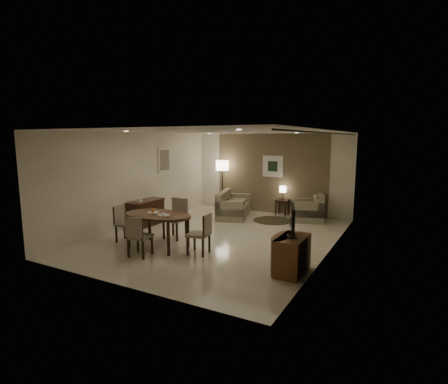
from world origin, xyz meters
The scene contains 31 objects.
room_shell centered at (0.00, 0.40, 1.35)m, with size 5.50×7.00×2.70m.
taupe_accent centered at (0.00, 3.48, 1.35)m, with size 3.96×0.03×2.70m, color brown.
curtain_wall centered at (2.68, 0.00, 1.32)m, with size 0.08×6.70×2.58m, color beige, non-canonical shape.
curtain_rod centered at (2.68, 0.00, 2.64)m, with size 0.03×0.03×6.80m, color black.
art_back_frame centered at (0.10, 3.46, 1.60)m, with size 0.72×0.03×0.72m, color silver.
art_back_canvas centered at (0.10, 3.44, 1.60)m, with size 0.34×0.01×0.34m, color black.
art_left_frame centered at (-2.72, 1.20, 1.85)m, with size 0.03×0.60×0.80m, color silver.
art_left_canvas centered at (-2.71, 1.20, 1.85)m, with size 0.01×0.46×0.64m, color gray.
downlight_nl centered at (-1.40, -1.80, 2.69)m, with size 0.10×0.10×0.01m, color white.
downlight_nr centered at (1.40, -1.80, 2.69)m, with size 0.10×0.10×0.01m, color white.
downlight_fl centered at (-1.40, 1.80, 2.69)m, with size 0.10×0.10×0.01m, color white.
downlight_fr centered at (1.40, 1.80, 2.69)m, with size 0.10×0.10×0.01m, color white.
console_desk centered at (-2.49, 0.00, 0.38)m, with size 0.48×1.20×0.75m, color #4D2618, non-canonical shape.
telephone centered at (-2.49, -0.30, 0.80)m, with size 0.20×0.14×0.09m, color white, non-canonical shape.
tv_cabinet centered at (2.40, -1.50, 0.35)m, with size 0.48×0.90×0.70m, color brown, non-canonical shape.
flat_tv centered at (2.38, -1.50, 1.02)m, with size 0.06×0.88×0.60m, color black, non-canonical shape.
dining_table centered at (-0.84, -1.47, 0.40)m, with size 1.69×1.06×0.79m, color #4D2618, non-canonical shape.
chair_near centered at (-0.78, -2.15, 0.45)m, with size 0.44×0.44×0.90m, color gray, non-canonical shape.
chair_far centered at (-0.95, -0.68, 0.50)m, with size 0.49×0.49×1.01m, color gray, non-canonical shape.
chair_left centered at (-1.85, -1.46, 0.45)m, with size 0.43×0.43×0.89m, color gray, non-canonical shape.
chair_right centered at (0.25, -1.42, 0.46)m, with size 0.44×0.44×0.91m, color gray, non-canonical shape.
plate_a centered at (-1.02, -1.42, 0.80)m, with size 0.26×0.26×0.02m, color white.
plate_b centered at (-0.62, -1.52, 0.80)m, with size 0.26×0.26×0.02m, color white.
fruit_apple centered at (-1.02, -1.42, 0.86)m, with size 0.09×0.09×0.09m, color #C25716.
napkin centered at (-0.62, -1.52, 0.83)m, with size 0.12×0.08×0.03m, color white.
round_rug centered at (0.55, 2.36, 0.01)m, with size 1.20×1.20×0.01m, color #38341F.
sofa centered at (-0.78, 2.29, 0.41)m, with size 0.87×1.74×0.82m, color gray, non-canonical shape.
armchair centered at (1.52, 2.90, 0.41)m, with size 0.93×0.88×0.83m, color gray, non-canonical shape.
side_table centered at (0.55, 3.24, 0.26)m, with size 0.41×0.41×0.53m, color black, non-canonical shape.
table_lamp centered at (0.55, 3.25, 0.78)m, with size 0.22×0.22×0.50m, color #FFEAC1, non-canonical shape.
floor_lamp centered at (-1.66, 3.11, 0.88)m, with size 0.45×0.45×1.76m, color #FFE5B7, non-canonical shape.
Camera 1 is at (4.31, -7.68, 2.52)m, focal length 28.00 mm.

